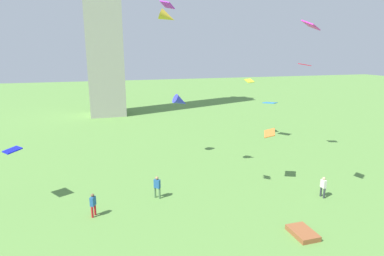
% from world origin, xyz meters
% --- Properties ---
extents(person_0, '(0.26, 0.51, 1.63)m').
position_xyz_m(person_0, '(9.79, 13.02, 0.92)').
color(person_0, '#2D3338').
rests_on(person_0, ground_plane).
extents(person_1, '(0.42, 0.49, 1.64)m').
position_xyz_m(person_1, '(-6.91, 15.09, 0.93)').
color(person_1, red).
rests_on(person_1, ground_plane).
extents(person_2, '(0.51, 0.49, 1.73)m').
position_xyz_m(person_2, '(-2.28, 16.55, 0.98)').
color(person_2, '#51754C').
rests_on(person_2, ground_plane).
extents(kite_flying_0, '(1.80, 1.94, 0.22)m').
position_xyz_m(kite_flying_0, '(14.64, 29.53, 4.55)').
color(kite_flying_0, blue).
extents(kite_flying_1, '(0.87, 1.26, 0.48)m').
position_xyz_m(kite_flying_1, '(12.24, 30.67, 7.28)').
color(kite_flying_1, gold).
extents(kite_flying_2, '(1.57, 1.79, 0.46)m').
position_xyz_m(kite_flying_2, '(-12.15, 18.69, 4.07)').
color(kite_flying_2, '#0C11DF').
extents(kite_flying_3, '(1.82, 1.20, 1.55)m').
position_xyz_m(kite_flying_3, '(2.07, 25.83, 5.85)').
color(kite_flying_3, '#343AD4').
extents(kite_flying_4, '(1.62, 1.24, 1.26)m').
position_xyz_m(kite_flying_4, '(-0.53, 19.78, 13.42)').
color(kite_flying_4, gold).
extents(kite_flying_5, '(1.45, 1.40, 0.66)m').
position_xyz_m(kite_flying_5, '(7.17, 12.57, 12.46)').
color(kite_flying_5, '#DE23B3').
extents(kite_flying_6, '(1.30, 1.53, 0.65)m').
position_xyz_m(kite_flying_6, '(7.19, 16.79, 4.33)').
color(kite_flying_6, '#C26C29').
extents(kite_flying_7, '(1.03, 1.13, 0.43)m').
position_xyz_m(kite_flying_7, '(-1.77, 14.33, 13.56)').
color(kite_flying_7, '#AD1BD8').
extents(kite_flying_8, '(1.36, 1.11, 0.27)m').
position_xyz_m(kite_flying_8, '(14.75, 23.31, 9.50)').
color(kite_flying_8, red).
extents(kite_bundle_0, '(1.27, 1.86, 0.32)m').
position_xyz_m(kite_bundle_0, '(5.17, 9.00, 0.16)').
color(kite_bundle_0, brown).
rests_on(kite_bundle_0, ground_plane).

